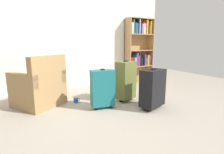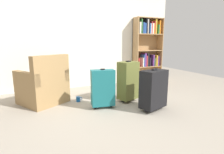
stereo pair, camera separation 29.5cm
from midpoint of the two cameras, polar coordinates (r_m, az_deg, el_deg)
ground_plane at (r=2.80m, az=3.45°, el=-12.48°), size 8.76×8.76×0.00m
back_wall at (r=4.50m, az=-8.50°, el=13.31°), size 5.00×0.10×2.60m
bookshelf at (r=5.11m, az=12.77°, el=9.36°), size 0.81×0.30×1.75m
armchair at (r=3.46m, az=-18.72°, el=-2.89°), size 0.96×0.96×0.90m
mug at (r=3.46m, az=-8.29°, el=-7.03°), size 0.12×0.08×0.10m
suitcase_black at (r=3.05m, az=15.83°, el=-3.74°), size 0.51×0.38×0.69m
suitcase_teal at (r=3.02m, az=-0.15°, el=-3.51°), size 0.42×0.25×0.68m
suitcase_olive at (r=3.40m, az=7.64°, el=-1.15°), size 0.42×0.35×0.78m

